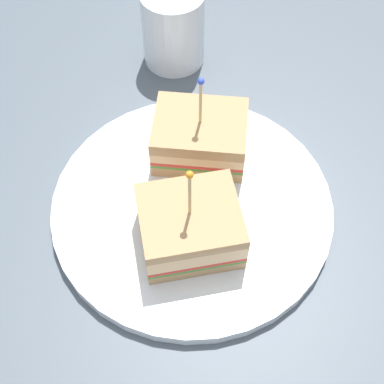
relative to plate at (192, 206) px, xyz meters
The scene contains 5 objects.
ground_plane 1.69cm from the plate, ahead, with size 96.25×96.25×2.00cm, color #4C5660.
plate is the anchor object (origin of this frame).
sandwich_half_front 5.53cm from the plate, 67.77° to the right, with size 12.57×12.30×11.47cm.
sandwich_half_back 7.62cm from the plate, 107.71° to the left, with size 11.85×10.59×11.15cm.
drink_glass 24.02cm from the plate, 120.43° to the left, with size 7.78×7.78×9.79cm.
Camera 1 is at (13.14, -28.40, 49.63)cm, focal length 51.29 mm.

